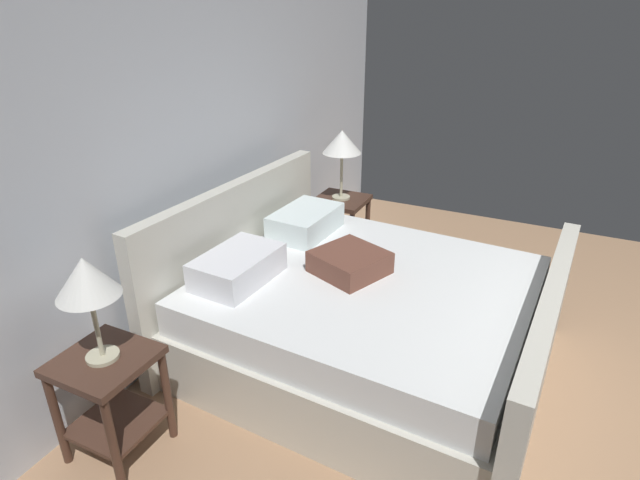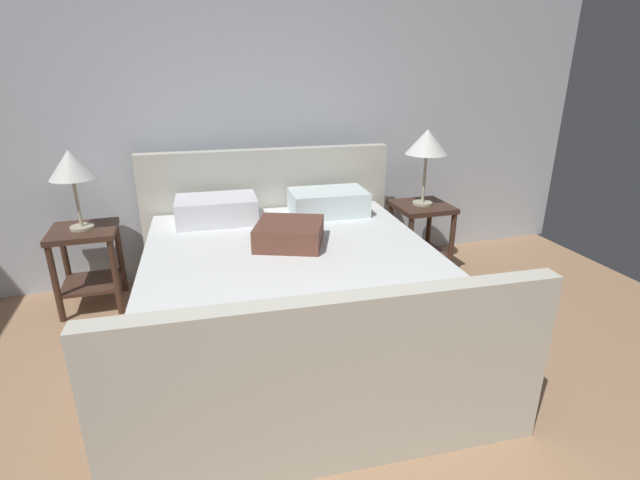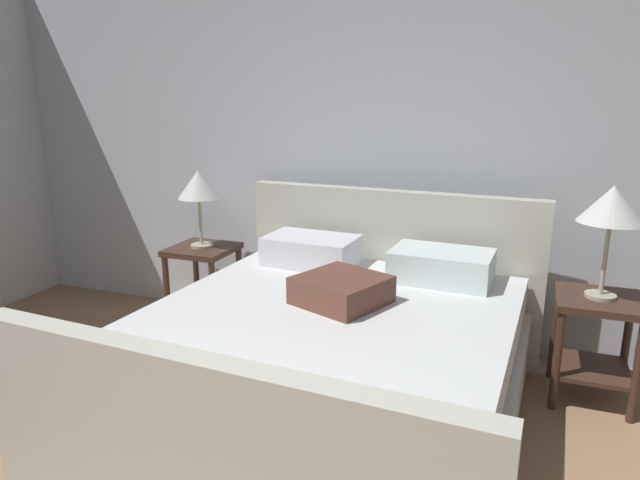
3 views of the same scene
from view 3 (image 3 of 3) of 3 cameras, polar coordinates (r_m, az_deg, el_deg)
name	(u,v)px [view 3 (image 3 of 3)]	position (r m, az deg, el deg)	size (l,w,h in m)	color
wall_back	(386,148)	(3.83, 6.78, 9.31)	(6.08, 0.12, 2.62)	silver
bed	(330,360)	(2.91, 1.03, -12.18)	(2.06, 2.28, 1.07)	beige
nightstand_right	(595,331)	(3.44, 26.37, -8.37)	(0.44, 0.44, 0.60)	#432B20
table_lamp_right	(612,207)	(3.25, 27.73, 3.02)	(0.33, 0.33, 0.61)	#B7B293
nightstand_left	(203,273)	(4.15, -11.85, -3.31)	(0.44, 0.44, 0.60)	#432B20
table_lamp_left	(199,186)	(4.01, -12.32, 5.39)	(0.30, 0.30, 0.55)	#B7B293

